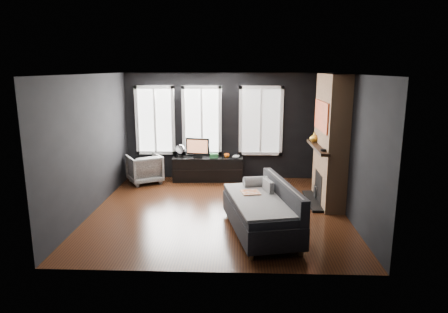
{
  "coord_description": "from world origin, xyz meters",
  "views": [
    {
      "loc": [
        0.41,
        -7.62,
        2.81
      ],
      "look_at": [
        0.1,
        0.3,
        1.05
      ],
      "focal_mm": 32.0,
      "sensor_mm": 36.0,
      "label": 1
    }
  ],
  "objects_px": {
    "armchair": "(145,167)",
    "media_console": "(208,168)",
    "book": "(233,152)",
    "mantel_vase": "(314,137)",
    "sofa": "(261,208)",
    "mug": "(227,155)",
    "monitor": "(198,146)"
  },
  "relations": [
    {
      "from": "armchair",
      "to": "media_console",
      "type": "xyz_separation_m",
      "value": [
        1.56,
        0.29,
        -0.09
      ]
    },
    {
      "from": "sofa",
      "to": "armchair",
      "type": "height_order",
      "value": "sofa"
    },
    {
      "from": "sofa",
      "to": "book",
      "type": "relative_size",
      "value": 9.62
    },
    {
      "from": "media_console",
      "to": "mug",
      "type": "xyz_separation_m",
      "value": [
        0.48,
        -0.05,
        0.37
      ]
    },
    {
      "from": "sofa",
      "to": "mug",
      "type": "relative_size",
      "value": 15.73
    },
    {
      "from": "sofa",
      "to": "monitor",
      "type": "distance_m",
      "value": 3.63
    },
    {
      "from": "book",
      "to": "armchair",
      "type": "bearing_deg",
      "value": -170.3
    },
    {
      "from": "mug",
      "to": "book",
      "type": "bearing_deg",
      "value": 41.83
    },
    {
      "from": "sofa",
      "to": "mantel_vase",
      "type": "relative_size",
      "value": 10.05
    },
    {
      "from": "sofa",
      "to": "mug",
      "type": "distance_m",
      "value": 3.35
    },
    {
      "from": "armchair",
      "to": "book",
      "type": "relative_size",
      "value": 3.57
    },
    {
      "from": "media_console",
      "to": "mug",
      "type": "bearing_deg",
      "value": -9.19
    },
    {
      "from": "armchair",
      "to": "mantel_vase",
      "type": "height_order",
      "value": "mantel_vase"
    },
    {
      "from": "mug",
      "to": "mantel_vase",
      "type": "height_order",
      "value": "mantel_vase"
    },
    {
      "from": "mantel_vase",
      "to": "armchair",
      "type": "bearing_deg",
      "value": 167.32
    },
    {
      "from": "book",
      "to": "mantel_vase",
      "type": "xyz_separation_m",
      "value": [
        1.8,
        -1.28,
        0.62
      ]
    },
    {
      "from": "mug",
      "to": "book",
      "type": "distance_m",
      "value": 0.21
    },
    {
      "from": "monitor",
      "to": "mug",
      "type": "height_order",
      "value": "monitor"
    },
    {
      "from": "mantel_vase",
      "to": "mug",
      "type": "bearing_deg",
      "value": 149.81
    },
    {
      "from": "armchair",
      "to": "mug",
      "type": "height_order",
      "value": "armchair"
    },
    {
      "from": "monitor",
      "to": "sofa",
      "type": "bearing_deg",
      "value": -56.0
    },
    {
      "from": "sofa",
      "to": "armchair",
      "type": "distance_m",
      "value": 4.09
    },
    {
      "from": "media_console",
      "to": "book",
      "type": "xyz_separation_m",
      "value": [
        0.64,
        0.09,
        0.41
      ]
    },
    {
      "from": "media_console",
      "to": "mantel_vase",
      "type": "xyz_separation_m",
      "value": [
        2.44,
        -1.19,
        1.03
      ]
    },
    {
      "from": "monitor",
      "to": "book",
      "type": "distance_m",
      "value": 0.91
    },
    {
      "from": "mug",
      "to": "mantel_vase",
      "type": "relative_size",
      "value": 0.64
    },
    {
      "from": "media_console",
      "to": "monitor",
      "type": "bearing_deg",
      "value": 179.74
    },
    {
      "from": "monitor",
      "to": "mantel_vase",
      "type": "distance_m",
      "value": 2.97
    },
    {
      "from": "sofa",
      "to": "mug",
      "type": "bearing_deg",
      "value": 89.64
    },
    {
      "from": "sofa",
      "to": "book",
      "type": "xyz_separation_m",
      "value": [
        -0.53,
        3.41,
        0.26
      ]
    },
    {
      "from": "armchair",
      "to": "mantel_vase",
      "type": "distance_m",
      "value": 4.21
    },
    {
      "from": "sofa",
      "to": "mantel_vase",
      "type": "xyz_separation_m",
      "value": [
        1.26,
        2.14,
        0.88
      ]
    }
  ]
}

